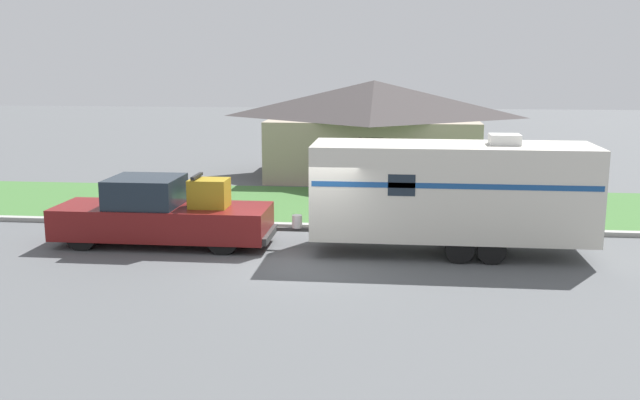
{
  "coord_description": "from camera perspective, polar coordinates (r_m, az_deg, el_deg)",
  "views": [
    {
      "loc": [
        2.2,
        -17.95,
        5.24
      ],
      "look_at": [
        0.11,
        1.32,
        1.4
      ],
      "focal_mm": 40.0,
      "sensor_mm": 36.0,
      "label": 1
    }
  ],
  "objects": [
    {
      "name": "curb_strip",
      "position": [
        22.42,
        0.38,
        -2.13
      ],
      "size": [
        80.0,
        0.3,
        0.14
      ],
      "color": "#999993",
      "rests_on": "ground_plane"
    },
    {
      "name": "lawn_strip",
      "position": [
        25.98,
        1.19,
        -0.4
      ],
      "size": [
        80.0,
        7.0,
        0.03
      ],
      "color": "#3D6B33",
      "rests_on": "ground_plane"
    },
    {
      "name": "pickup_truck",
      "position": [
        20.84,
        -12.53,
        -1.14
      ],
      "size": [
        6.21,
        2.04,
        2.05
      ],
      "color": "black",
      "rests_on": "ground_plane"
    },
    {
      "name": "house_across_street",
      "position": [
        32.63,
        4.31,
        5.89
      ],
      "size": [
        9.82,
        7.15,
        4.3
      ],
      "color": "gray",
      "rests_on": "ground_plane"
    },
    {
      "name": "travel_trailer",
      "position": [
        19.65,
        10.48,
        0.75
      ],
      "size": [
        8.57,
        2.35,
        3.29
      ],
      "color": "black",
      "rests_on": "ground_plane"
    },
    {
      "name": "ground_plane",
      "position": [
        18.83,
        -0.78,
        -4.95
      ],
      "size": [
        120.0,
        120.0,
        0.0
      ],
      "primitive_type": "plane",
      "color": "#515456"
    },
    {
      "name": "mailbox",
      "position": [
        23.42,
        19.77,
        0.18
      ],
      "size": [
        0.48,
        0.2,
        1.34
      ],
      "color": "brown",
      "rests_on": "ground_plane"
    }
  ]
}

